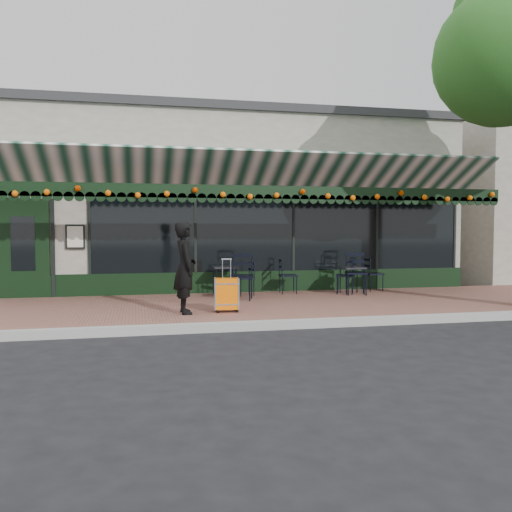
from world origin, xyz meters
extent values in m
plane|color=black|center=(0.00, 0.00, 0.00)|extent=(80.00, 80.00, 0.00)
cube|color=brown|center=(0.00, 2.00, 0.07)|extent=(18.00, 4.00, 0.15)
cube|color=#9E9E99|center=(0.00, -0.08, 0.07)|extent=(18.00, 0.16, 0.15)
cube|color=gray|center=(0.00, 8.00, 2.25)|extent=(12.00, 8.00, 4.50)
cube|color=black|center=(1.20, 3.98, 1.65)|extent=(9.20, 0.04, 2.00)
cube|color=black|center=(-4.80, 3.98, 1.25)|extent=(1.10, 0.07, 2.20)
cube|color=silver|center=(-3.70, 3.94, 1.50)|extent=(0.42, 0.04, 0.55)
cube|color=black|center=(0.00, 2.52, 2.46)|extent=(12.00, 0.03, 0.28)
cylinder|color=orange|center=(0.00, 2.46, 2.44)|extent=(11.60, 0.12, 0.12)
imported|color=black|center=(-1.51, 1.00, 0.98)|extent=(0.45, 0.64, 1.67)
cube|color=orange|center=(-0.75, 0.99, 0.49)|extent=(0.45, 0.28, 0.57)
cube|color=black|center=(-0.75, 0.99, 0.18)|extent=(0.45, 0.28, 0.06)
cube|color=silver|center=(-0.75, 0.99, 0.95)|extent=(0.19, 0.05, 0.35)
cube|color=black|center=(2.56, 3.04, 0.76)|extent=(0.51, 0.51, 0.03)
cylinder|color=black|center=(2.35, 2.83, 0.45)|extent=(0.03, 0.03, 0.60)
cylinder|color=black|center=(2.77, 2.83, 0.45)|extent=(0.03, 0.03, 0.60)
cylinder|color=black|center=(2.35, 3.26, 0.45)|extent=(0.03, 0.03, 0.60)
cylinder|color=black|center=(2.77, 3.26, 0.45)|extent=(0.03, 0.03, 0.60)
cube|color=black|center=(-0.39, 3.51, 0.79)|extent=(0.54, 0.54, 0.04)
cylinder|color=black|center=(-0.61, 3.28, 0.46)|extent=(0.03, 0.03, 0.63)
cylinder|color=black|center=(-0.16, 3.28, 0.46)|extent=(0.03, 0.03, 0.63)
cylinder|color=black|center=(-0.61, 3.73, 0.46)|extent=(0.03, 0.03, 0.63)
cylinder|color=black|center=(-0.16, 3.73, 0.46)|extent=(0.03, 0.03, 0.63)
camera|label=1|loc=(-2.35, -8.78, 1.70)|focal=38.00mm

